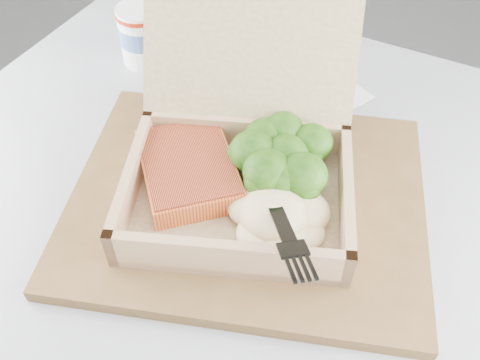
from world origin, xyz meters
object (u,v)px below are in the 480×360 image
(takeout_container, at_px, (242,142))
(serving_tray, at_px, (247,200))
(paper_cup, at_px, (142,33))
(cafe_table, at_px, (227,313))

(takeout_container, bearing_deg, serving_tray, -74.25)
(paper_cup, bearing_deg, cafe_table, -52.84)
(serving_tray, relative_size, paper_cup, 4.61)
(cafe_table, relative_size, serving_tray, 2.57)
(cafe_table, xyz_separation_m, serving_tray, (0.02, 0.03, 0.20))
(cafe_table, xyz_separation_m, paper_cup, (-0.19, 0.25, 0.23))
(serving_tray, xyz_separation_m, takeout_container, (-0.01, 0.03, 0.06))
(takeout_container, bearing_deg, paper_cup, 125.95)
(cafe_table, bearing_deg, takeout_container, 87.97)
(cafe_table, distance_m, paper_cup, 0.39)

